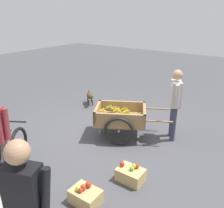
{
  "coord_description": "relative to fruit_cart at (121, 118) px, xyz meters",
  "views": [
    {
      "loc": [
        -2.91,
        3.94,
        2.66
      ],
      "look_at": [
        -0.12,
        -0.05,
        0.75
      ],
      "focal_mm": 38.15,
      "sensor_mm": 36.0,
      "label": 1
    }
  ],
  "objects": [
    {
      "name": "fruit_cart",
      "position": [
        0.0,
        0.0,
        0.0
      ],
      "size": [
        1.81,
        1.45,
        0.69
      ],
      "color": "#937047",
      "rests_on": "ground"
    },
    {
      "name": "vendor_person",
      "position": [
        -1.01,
        -0.54,
        0.49
      ],
      "size": [
        0.34,
        0.53,
        1.56
      ],
      "color": "#333851",
      "rests_on": "ground"
    },
    {
      "name": "ground_plane",
      "position": [
        0.3,
        0.14,
        -0.44
      ],
      "size": [
        24.0,
        24.0,
        0.0
      ],
      "primitive_type": "plane",
      "color": "#47474C"
    },
    {
      "name": "bystander_person",
      "position": [
        -0.97,
        3.13,
        0.57
      ],
      "size": [
        0.49,
        0.31,
        1.67
      ],
      "color": "#333851",
      "rests_on": "ground"
    },
    {
      "name": "mixed_fruit_crate",
      "position": [
        -1.0,
        1.22,
        -0.32
      ],
      "size": [
        0.44,
        0.32,
        0.3
      ],
      "color": "tan",
      "rests_on": "ground"
    },
    {
      "name": "dog",
      "position": [
        1.8,
        -1.08,
        -0.17
      ],
      "size": [
        0.52,
        0.49,
        0.4
      ],
      "color": "#4C3823",
      "rests_on": "ground"
    },
    {
      "name": "bicycle",
      "position": [
        0.78,
        2.34,
        -0.08
      ],
      "size": [
        0.89,
        1.46,
        0.85
      ],
      "color": "black",
      "rests_on": "ground"
    },
    {
      "name": "apple_crate",
      "position": [
        -0.71,
        2.03,
        -0.32
      ],
      "size": [
        0.44,
        0.32,
        0.31
      ],
      "color": "tan",
      "rests_on": "ground"
    }
  ]
}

